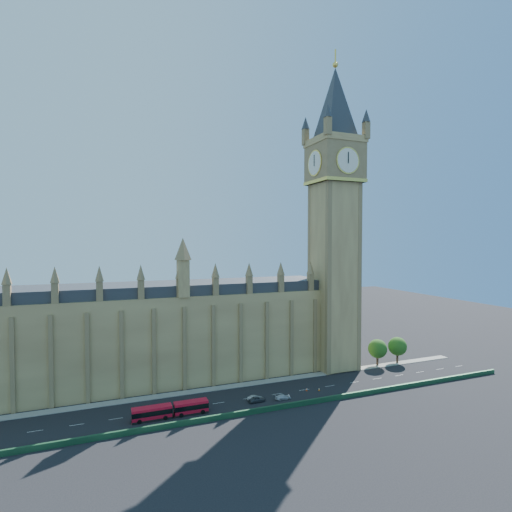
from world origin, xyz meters
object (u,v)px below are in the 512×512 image
object	(u,v)px
car_silver	(255,398)
car_white	(283,397)
car_grey	(257,399)
red_bus	(171,410)

from	to	relation	value
car_silver	car_white	distance (m)	7.08
car_grey	car_white	world-z (taller)	car_grey
red_bus	car_white	size ratio (longest dim) A/B	4.23
car_white	car_grey	bearing A→B (deg)	83.87
car_silver	car_white	size ratio (longest dim) A/B	0.96
red_bus	car_grey	bearing A→B (deg)	1.94
car_grey	car_silver	bearing A→B (deg)	1.07
red_bus	car_silver	world-z (taller)	red_bus
car_silver	red_bus	bearing A→B (deg)	101.45
red_bus	car_grey	distance (m)	21.37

